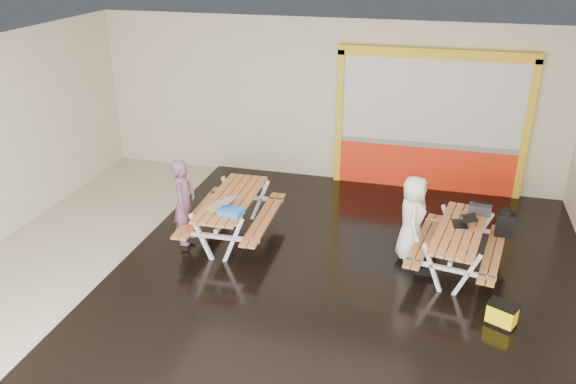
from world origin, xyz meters
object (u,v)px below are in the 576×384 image
(laptop_left, at_px, (221,204))
(toolbox, at_px, (480,209))
(person_right, at_px, (412,218))
(blue_pouch, at_px, (231,212))
(person_left, at_px, (184,202))
(picnic_table_left, at_px, (232,208))
(fluke_bag, at_px, (502,315))
(backpack, at_px, (505,223))
(dark_case, at_px, (426,268))
(picnic_table_right, at_px, (459,239))
(laptop_right, at_px, (463,222))

(laptop_left, bearing_deg, toolbox, 13.04)
(person_right, bearing_deg, toolbox, -69.80)
(person_right, relative_size, blue_pouch, 3.85)
(person_right, relative_size, laptop_left, 3.12)
(blue_pouch, bearing_deg, person_left, 167.87)
(picnic_table_left, xyz_separation_m, laptop_left, (-0.03, -0.42, 0.26))
(person_left, relative_size, person_right, 1.05)
(person_left, height_order, toolbox, person_left)
(laptop_left, height_order, blue_pouch, laptop_left)
(toolbox, height_order, fluke_bag, toolbox)
(picnic_table_left, xyz_separation_m, backpack, (4.57, 0.45, 0.07))
(person_right, xyz_separation_m, dark_case, (0.29, -0.34, -0.70))
(fluke_bag, bearing_deg, blue_pouch, 169.26)
(dark_case, bearing_deg, person_left, -177.98)
(blue_pouch, distance_m, fluke_bag, 4.37)
(picnic_table_right, distance_m, person_left, 4.57)
(picnic_table_right, bearing_deg, person_left, -175.56)
(person_right, relative_size, laptop_right, 3.59)
(person_left, relative_size, fluke_bag, 3.25)
(picnic_table_left, distance_m, picnic_table_right, 3.85)
(picnic_table_left, height_order, person_right, person_right)
(person_right, distance_m, dark_case, 0.83)
(person_left, height_order, laptop_right, person_left)
(person_left, bearing_deg, person_right, -88.07)
(toolbox, bearing_deg, picnic_table_left, -172.42)
(picnic_table_right, relative_size, backpack, 4.44)
(picnic_table_left, height_order, person_left, person_left)
(picnic_table_right, xyz_separation_m, laptop_left, (-3.88, -0.33, 0.30))
(laptop_left, xyz_separation_m, backpack, (4.60, 0.87, -0.19))
(picnic_table_left, xyz_separation_m, person_left, (-0.70, -0.44, 0.23))
(blue_pouch, bearing_deg, fluke_bag, -10.74)
(picnic_table_right, bearing_deg, laptop_right, 75.89)
(person_right, xyz_separation_m, backpack, (1.48, 0.41, -0.11))
(picnic_table_right, height_order, person_left, person_left)
(dark_case, bearing_deg, toolbox, 47.65)
(backpack, relative_size, fluke_bag, 1.04)
(picnic_table_left, bearing_deg, laptop_right, 1.28)
(person_left, bearing_deg, laptop_left, -93.47)
(person_left, bearing_deg, laptop_right, -88.78)
(picnic_table_right, xyz_separation_m, toolbox, (0.31, 0.64, 0.27))
(person_right, bearing_deg, laptop_right, -92.23)
(person_right, bearing_deg, dark_case, -144.28)
(blue_pouch, xyz_separation_m, fluke_bag, (4.24, -0.80, -0.68))
(blue_pouch, height_order, backpack, backpack)
(person_right, bearing_deg, picnic_table_left, 85.40)
(blue_pouch, bearing_deg, laptop_left, 139.24)
(blue_pouch, relative_size, dark_case, 1.05)
(backpack, distance_m, fluke_bag, 1.96)
(dark_case, bearing_deg, laptop_right, 37.08)
(picnic_table_left, relative_size, blue_pouch, 5.76)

